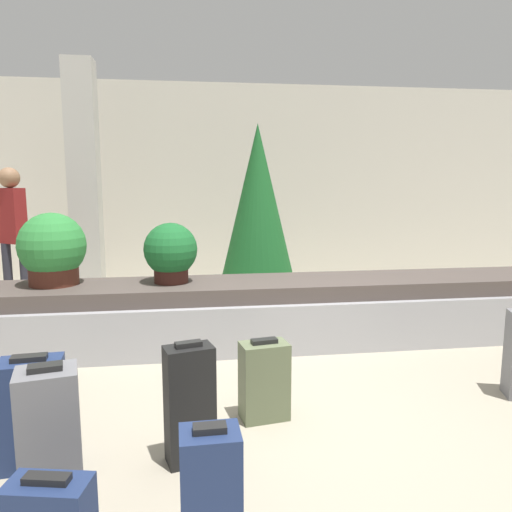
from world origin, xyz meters
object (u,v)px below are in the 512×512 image
object	(u,v)px
traveler_0	(13,225)
decorated_tree	(258,210)
suitcase_4	(33,413)
potted_plant_1	(171,252)
suitcase_1	(50,439)
suitcase_2	(211,495)
suitcase_0	(264,380)
pillar	(85,182)
suitcase_5	(190,404)
potted_plant_0	(52,250)

from	to	relation	value
traveler_0	decorated_tree	world-z (taller)	decorated_tree
suitcase_4	potted_plant_1	distance (m)	2.25
suitcase_1	suitcase_2	world-z (taller)	suitcase_1
traveler_0	decorated_tree	xyz separation A→B (m)	(3.02, -0.21, 0.17)
suitcase_1	suitcase_2	distance (m)	0.91
suitcase_4	suitcase_0	bearing A→B (deg)	9.75
pillar	suitcase_2	size ratio (longest dim) A/B	5.14
suitcase_0	suitcase_4	distance (m)	1.46
suitcase_5	potted_plant_1	distance (m)	2.20
traveler_0	potted_plant_1	bearing A→B (deg)	173.96
pillar	potted_plant_0	world-z (taller)	pillar
suitcase_5	decorated_tree	xyz separation A→B (m)	(0.92, 3.53, 0.90)
suitcase_0	decorated_tree	size ratio (longest dim) A/B	0.25
suitcase_0	suitcase_2	size ratio (longest dim) A/B	0.92
suitcase_1	suitcase_2	size ratio (longest dim) A/B	1.21
suitcase_5	pillar	bearing A→B (deg)	92.65
suitcase_2	decorated_tree	bearing A→B (deg)	77.89
suitcase_2	decorated_tree	distance (m)	4.48
potted_plant_1	suitcase_2	bearing A→B (deg)	-85.51
potted_plant_0	potted_plant_1	xyz separation A→B (m)	(1.11, -0.06, -0.04)
potted_plant_0	traveler_0	xyz separation A→B (m)	(-0.84, 1.56, 0.10)
suitcase_2	suitcase_0	bearing A→B (deg)	69.65
suitcase_0	suitcase_2	xyz separation A→B (m)	(-0.43, -1.24, 0.03)
suitcase_2	potted_plant_1	distance (m)	2.97
potted_plant_0	decorated_tree	xyz separation A→B (m)	(2.18, 1.35, 0.27)
potted_plant_1	decorated_tree	bearing A→B (deg)	52.89
pillar	decorated_tree	xyz separation A→B (m)	(2.26, -0.82, -0.35)
suitcase_5	traveler_0	size ratio (longest dim) A/B	0.41
suitcase_1	potted_plant_1	distance (m)	2.55
suitcase_2	suitcase_4	bearing A→B (deg)	137.25
suitcase_5	traveler_0	xyz separation A→B (m)	(-2.10, 3.73, 0.72)
suitcase_0	suitcase_1	size ratio (longest dim) A/B	0.76
suitcase_2	decorated_tree	size ratio (longest dim) A/B	0.27
potted_plant_1	decorated_tree	world-z (taller)	decorated_tree
suitcase_0	traveler_0	distance (m)	4.26
potted_plant_0	suitcase_4	bearing A→B (deg)	-80.02
pillar	traveler_0	distance (m)	1.11
suitcase_5	suitcase_4	bearing A→B (deg)	159.70
pillar	potted_plant_1	xyz separation A→B (m)	(1.19, -2.22, -0.66)
suitcase_4	decorated_tree	distance (m)	3.99
suitcase_1	traveler_0	size ratio (longest dim) A/B	0.42
potted_plant_1	decorated_tree	distance (m)	1.79
pillar	suitcase_0	xyz separation A→B (m)	(1.85, -3.88, -1.33)
pillar	suitcase_2	world-z (taller)	pillar
suitcase_0	suitcase_1	distance (m)	1.44
potted_plant_0	decorated_tree	size ratio (longest dim) A/B	0.30
pillar	suitcase_5	distance (m)	4.71
suitcase_2	suitcase_5	xyz separation A→B (m)	(-0.08, 0.78, 0.06)
potted_plant_0	decorated_tree	distance (m)	2.58
pillar	potted_plant_1	size ratio (longest dim) A/B	5.45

